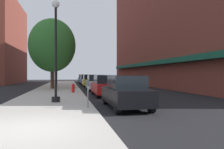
# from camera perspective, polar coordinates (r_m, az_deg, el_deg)

# --- Properties ---
(ground_plane) EXTENTS (90.00, 90.00, 0.00)m
(ground_plane) POSITION_cam_1_polar(r_m,az_deg,el_deg) (25.11, -4.73, -3.85)
(ground_plane) COLOR black
(sidewalk_slab) EXTENTS (4.80, 50.00, 0.12)m
(sidewalk_slab) POSITION_cam_1_polar(r_m,az_deg,el_deg) (25.96, -13.81, -3.59)
(sidewalk_slab) COLOR #B7B2A8
(sidewalk_slab) RESTS_ON ground
(building_right_brick) EXTENTS (6.80, 40.00, 19.45)m
(building_right_brick) POSITION_cam_1_polar(r_m,az_deg,el_deg) (33.01, 14.32, 14.08)
(building_right_brick) COLOR brown
(building_right_brick) RESTS_ON ground
(building_far_background) EXTENTS (6.80, 18.00, 15.27)m
(building_far_background) POSITION_cam_1_polar(r_m,az_deg,el_deg) (45.91, -26.80, 7.47)
(building_far_background) COLOR brown
(building_far_background) RESTS_ON ground
(lamppost) EXTENTS (0.48, 0.48, 5.90)m
(lamppost) POSITION_cam_1_polar(r_m,az_deg,el_deg) (13.25, -14.36, 6.45)
(lamppost) COLOR black
(lamppost) RESTS_ON sidewalk_slab
(fire_hydrant) EXTENTS (0.33, 0.26, 0.79)m
(fire_hydrant) POSITION_cam_1_polar(r_m,az_deg,el_deg) (19.62, -10.03, -3.44)
(fire_hydrant) COLOR red
(fire_hydrant) RESTS_ON sidewalk_slab
(parking_meter_near) EXTENTS (0.14, 0.09, 1.31)m
(parking_meter_near) POSITION_cam_1_polar(r_m,az_deg,el_deg) (10.57, -6.27, -4.17)
(parking_meter_near) COLOR slate
(parking_meter_near) RESTS_ON sidewalk_slab
(tree_near) EXTENTS (3.86, 3.86, 7.07)m
(tree_near) POSITION_cam_1_polar(r_m,az_deg,el_deg) (32.95, -14.33, 5.71)
(tree_near) COLOR #422D1E
(tree_near) RESTS_ON sidewalk_slab
(tree_mid) EXTENTS (5.20, 5.20, 7.83)m
(tree_mid) POSITION_cam_1_polar(r_m,az_deg,el_deg) (25.82, -15.22, 7.28)
(tree_mid) COLOR #422D1E
(tree_mid) RESTS_ON sidewalk_slab
(car_black) EXTENTS (1.80, 4.30, 1.66)m
(car_black) POSITION_cam_1_polar(r_m,az_deg,el_deg) (11.26, 3.54, -4.62)
(car_black) COLOR black
(car_black) RESTS_ON ground
(car_red) EXTENTS (1.80, 4.30, 1.66)m
(car_red) POSITION_cam_1_polar(r_m,az_deg,el_deg) (17.49, -1.84, -2.93)
(car_red) COLOR black
(car_red) RESTS_ON ground
(car_white) EXTENTS (1.80, 4.30, 1.66)m
(car_white) POSITION_cam_1_polar(r_m,az_deg,el_deg) (23.52, -4.30, -2.14)
(car_white) COLOR black
(car_white) RESTS_ON ground
(car_yellow) EXTENTS (1.80, 4.30, 1.66)m
(car_yellow) POSITION_cam_1_polar(r_m,az_deg,el_deg) (30.36, -5.89, -1.63)
(car_yellow) COLOR black
(car_yellow) RESTS_ON ground
(car_blue) EXTENTS (1.80, 4.30, 1.66)m
(car_blue) POSITION_cam_1_polar(r_m,az_deg,el_deg) (36.94, -6.86, -1.31)
(car_blue) COLOR black
(car_blue) RESTS_ON ground
(car_green) EXTENTS (1.80, 4.30, 1.66)m
(car_green) POSITION_cam_1_polar(r_m,az_deg,el_deg) (43.73, -7.56, -1.09)
(car_green) COLOR black
(car_green) RESTS_ON ground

